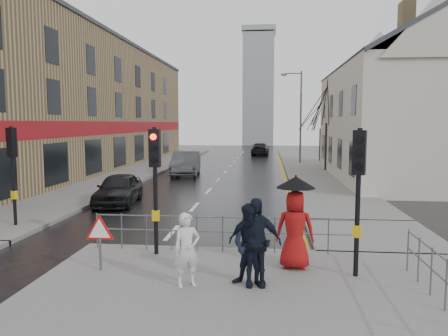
% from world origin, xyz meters
% --- Properties ---
extents(ground, '(120.00, 120.00, 0.00)m').
position_xyz_m(ground, '(0.00, 0.00, 0.00)').
color(ground, black).
rests_on(ground, ground).
extents(near_pavement, '(10.00, 9.00, 0.14)m').
position_xyz_m(near_pavement, '(3.00, -3.50, 0.07)').
color(near_pavement, '#605E5B').
rests_on(near_pavement, ground).
extents(left_pavement, '(4.00, 44.00, 0.14)m').
position_xyz_m(left_pavement, '(-6.50, 23.00, 0.07)').
color(left_pavement, '#605E5B').
rests_on(left_pavement, ground).
extents(right_pavement, '(4.00, 40.00, 0.14)m').
position_xyz_m(right_pavement, '(6.50, 25.00, 0.07)').
color(right_pavement, '#605E5B').
rests_on(right_pavement, ground).
extents(pavement_bridge_right, '(4.00, 4.20, 0.14)m').
position_xyz_m(pavement_bridge_right, '(6.50, 3.00, 0.07)').
color(pavement_bridge_right, '#605E5B').
rests_on(pavement_bridge_right, ground).
extents(building_left_terrace, '(8.00, 42.00, 10.00)m').
position_xyz_m(building_left_terrace, '(-12.00, 22.00, 5.00)').
color(building_left_terrace, '#8F7752').
rests_on(building_left_terrace, ground).
extents(building_right_cream, '(9.00, 16.40, 10.10)m').
position_xyz_m(building_right_cream, '(12.00, 18.00, 4.78)').
color(building_right_cream, beige).
rests_on(building_right_cream, ground).
extents(church_tower, '(5.00, 5.00, 18.00)m').
position_xyz_m(church_tower, '(1.50, 62.00, 9.00)').
color(church_tower, gray).
rests_on(church_tower, ground).
extents(traffic_signal_near_left, '(0.28, 0.27, 3.40)m').
position_xyz_m(traffic_signal_near_left, '(0.20, 0.20, 2.46)').
color(traffic_signal_near_left, black).
rests_on(traffic_signal_near_left, near_pavement).
extents(traffic_signal_near_right, '(0.34, 0.33, 3.40)m').
position_xyz_m(traffic_signal_near_right, '(5.20, -1.00, 2.46)').
color(traffic_signal_near_right, black).
rests_on(traffic_signal_near_right, near_pavement).
extents(traffic_signal_far_left, '(0.34, 0.33, 3.40)m').
position_xyz_m(traffic_signal_far_left, '(-5.50, 3.00, 2.46)').
color(traffic_signal_far_left, black).
rests_on(traffic_signal_far_left, left_pavement).
extents(guard_railing_front, '(7.14, 0.04, 1.00)m').
position_xyz_m(guard_railing_front, '(1.95, 0.60, 0.86)').
color(guard_railing_front, '#595B5E').
rests_on(guard_railing_front, near_pavement).
extents(guard_railing_side, '(0.04, 4.54, 1.00)m').
position_xyz_m(guard_railing_side, '(6.50, -2.75, 0.84)').
color(guard_railing_side, '#595B5E').
rests_on(guard_railing_side, near_pavement).
extents(warning_sign, '(0.80, 0.07, 1.35)m').
position_xyz_m(warning_sign, '(-0.80, -1.21, 1.04)').
color(warning_sign, '#595B5E').
rests_on(warning_sign, near_pavement).
extents(street_lamp, '(1.83, 0.25, 8.00)m').
position_xyz_m(street_lamp, '(5.82, 28.00, 4.71)').
color(street_lamp, '#595B5E').
rests_on(street_lamp, right_pavement).
extents(tree_near, '(2.40, 2.40, 6.58)m').
position_xyz_m(tree_near, '(7.50, 22.00, 5.14)').
color(tree_near, black).
rests_on(tree_near, right_pavement).
extents(tree_far, '(2.40, 2.40, 5.64)m').
position_xyz_m(tree_far, '(8.00, 30.00, 4.42)').
color(tree_far, black).
rests_on(tree_far, right_pavement).
extents(pedestrian_a, '(0.69, 0.61, 1.60)m').
position_xyz_m(pedestrian_a, '(1.45, -2.00, 0.94)').
color(pedestrian_a, silver).
rests_on(pedestrian_a, near_pavement).
extents(pedestrian_b, '(1.03, 0.89, 1.80)m').
position_xyz_m(pedestrian_b, '(2.83, -1.86, 1.04)').
color(pedestrian_b, black).
rests_on(pedestrian_b, near_pavement).
extents(pedestrian_with_umbrella, '(0.98, 0.96, 2.24)m').
position_xyz_m(pedestrian_with_umbrella, '(3.83, -0.57, 1.32)').
color(pedestrian_with_umbrella, maroon).
rests_on(pedestrian_with_umbrella, near_pavement).
extents(pedestrian_d, '(1.16, 0.55, 1.92)m').
position_xyz_m(pedestrian_d, '(2.90, -1.81, 1.10)').
color(pedestrian_d, black).
rests_on(pedestrian_d, near_pavement).
extents(car_parked, '(2.03, 4.23, 1.40)m').
position_xyz_m(car_parked, '(-3.49, 7.77, 0.70)').
color(car_parked, black).
rests_on(car_parked, ground).
extents(car_mid, '(2.21, 5.18, 1.66)m').
position_xyz_m(car_mid, '(-2.55, 18.96, 0.83)').
color(car_mid, '#46494B').
rests_on(car_mid, ground).
extents(car_far, '(2.05, 4.80, 1.38)m').
position_xyz_m(car_far, '(2.28, 38.51, 0.69)').
color(car_far, black).
rests_on(car_far, ground).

